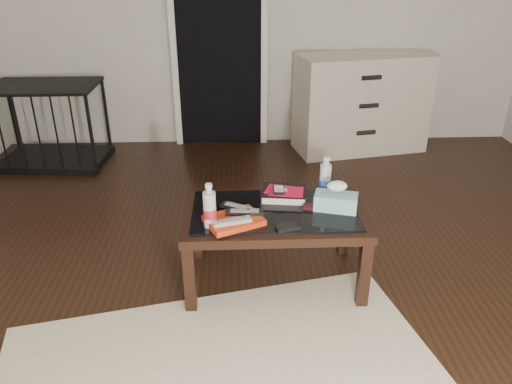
% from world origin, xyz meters
% --- Properties ---
extents(ground, '(5.00, 5.00, 0.00)m').
position_xyz_m(ground, '(0.00, 0.00, 0.00)').
color(ground, black).
rests_on(ground, ground).
extents(doorway, '(0.90, 0.08, 2.07)m').
position_xyz_m(doorway, '(-0.40, 2.47, 1.02)').
color(doorway, black).
rests_on(doorway, ground).
extents(coffee_table, '(1.00, 0.60, 0.46)m').
position_xyz_m(coffee_table, '(-0.06, 0.12, 0.40)').
color(coffee_table, black).
rests_on(coffee_table, ground).
extents(dresser, '(1.27, 0.72, 0.90)m').
position_xyz_m(dresser, '(0.92, 2.23, 0.45)').
color(dresser, beige).
rests_on(dresser, ground).
extents(pet_crate, '(0.95, 0.68, 0.71)m').
position_xyz_m(pet_crate, '(-1.90, 2.00, 0.23)').
color(pet_crate, black).
rests_on(pet_crate, ground).
extents(magazines, '(0.34, 0.31, 0.03)m').
position_xyz_m(magazines, '(-0.28, -0.02, 0.48)').
color(magazines, red).
rests_on(magazines, coffee_table).
extents(remote_silver, '(0.21, 0.10, 0.02)m').
position_xyz_m(remote_silver, '(-0.29, -0.07, 0.50)').
color(remote_silver, '#9F9EA3').
rests_on(remote_silver, magazines).
extents(remote_black_front, '(0.20, 0.06, 0.02)m').
position_xyz_m(remote_black_front, '(-0.22, 0.03, 0.50)').
color(remote_black_front, black).
rests_on(remote_black_front, magazines).
extents(remote_black_back, '(0.20, 0.14, 0.02)m').
position_xyz_m(remote_black_back, '(-0.26, 0.08, 0.50)').
color(remote_black_back, black).
rests_on(remote_black_back, magazines).
extents(textbook, '(0.27, 0.23, 0.05)m').
position_xyz_m(textbook, '(0.01, 0.27, 0.48)').
color(textbook, black).
rests_on(textbook, coffee_table).
extents(dvd_mailers, '(0.22, 0.19, 0.01)m').
position_xyz_m(dvd_mailers, '(-0.00, 0.26, 0.51)').
color(dvd_mailers, red).
rests_on(dvd_mailers, textbook).
extents(ipod, '(0.07, 0.11, 0.02)m').
position_xyz_m(ipod, '(-0.02, 0.25, 0.52)').
color(ipod, black).
rests_on(ipod, dvd_mailers).
extents(flip_phone, '(0.10, 0.07, 0.02)m').
position_xyz_m(flip_phone, '(0.15, 0.12, 0.47)').
color(flip_phone, black).
rests_on(flip_phone, coffee_table).
extents(wallet, '(0.13, 0.09, 0.02)m').
position_xyz_m(wallet, '(-0.01, -0.09, 0.47)').
color(wallet, black).
rests_on(wallet, coffee_table).
extents(water_bottle_left, '(0.08, 0.08, 0.24)m').
position_xyz_m(water_bottle_left, '(-0.40, -0.04, 0.58)').
color(water_bottle_left, '#B3BABF').
rests_on(water_bottle_left, coffee_table).
extents(water_bottle_right, '(0.08, 0.08, 0.24)m').
position_xyz_m(water_bottle_right, '(0.24, 0.29, 0.58)').
color(water_bottle_right, silver).
rests_on(water_bottle_right, coffee_table).
extents(tissue_box, '(0.25, 0.18, 0.09)m').
position_xyz_m(tissue_box, '(0.28, 0.12, 0.51)').
color(tissue_box, teal).
rests_on(tissue_box, coffee_table).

